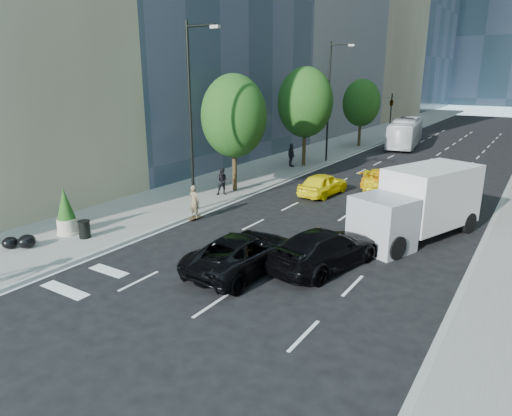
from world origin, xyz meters
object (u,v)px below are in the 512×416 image
Objects in this scene: box_truck at (419,203)px; city_bus at (405,133)px; skateboarder at (194,204)px; black_sedan_lincoln at (244,252)px; black_sedan_mercedes at (325,249)px; planter_shrub at (66,212)px; trash_can at (84,230)px.

city_bus is at bearing 127.26° from box_truck.
skateboarder is 0.33× the size of black_sedan_lincoln.
skateboarder reaches higher than black_sedan_mercedes.
skateboarder is at bearing 57.03° from planter_shrub.
skateboarder is at bearing -31.10° from black_sedan_lincoln.
city_bus reaches higher than skateboarder.
city_bus is at bearing 81.09° from planter_shrub.
city_bus reaches higher than planter_shrub.
planter_shrub is (-11.95, -3.33, 0.43)m from black_sedan_mercedes.
planter_shrub reaches higher than black_sedan_mercedes.
city_bus is 37.82m from planter_shrub.
black_sedan_mercedes is at bearing 16.88° from trash_can.
box_truck is at bearing 32.22° from planter_shrub.
city_bus reaches higher than black_sedan_mercedes.
trash_can is 0.35× the size of planter_shrub.
black_sedan_mercedes is at bearing 169.39° from skateboarder.
city_bus is 37.61m from trash_can.
city_bus is (-3.49, 36.04, 0.72)m from black_sedan_lincoln.
black_sedan_mercedes is 2.42× the size of planter_shrub.
planter_shrub is at bearing -107.01° from city_bus.
city_bus reaches higher than black_sedan_lincoln.
skateboarder reaches higher than black_sedan_lincoln.
box_truck reaches higher than trash_can.
planter_shrub is (-9.34, -1.33, 0.47)m from black_sedan_lincoln.
planter_shrub is at bearing 28.88° from black_sedan_mercedes.
black_sedan_mercedes is at bearing -139.44° from black_sedan_lincoln.
black_sedan_lincoln is at bearing 50.79° from black_sedan_mercedes.
skateboarder is 8.73m from black_sedan_mercedes.
black_sedan_lincoln is 3.29m from black_sedan_mercedes.
trash_can is at bearing -124.69° from box_truck.
skateboarder reaches higher than trash_can.
skateboarder is 0.17× the size of city_bus.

